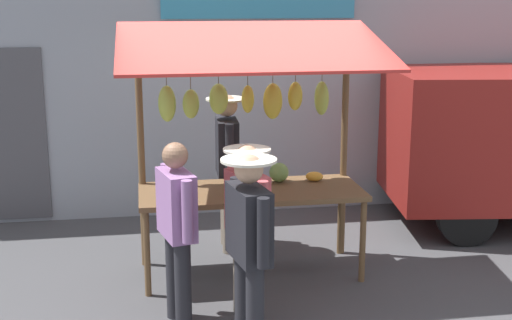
{
  "coord_description": "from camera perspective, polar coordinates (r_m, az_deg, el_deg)",
  "views": [
    {
      "loc": [
        1.04,
        6.57,
        2.76
      ],
      "look_at": [
        0.0,
        0.3,
        1.25
      ],
      "focal_mm": 49.07,
      "sensor_mm": 36.0,
      "label": 1
    }
  ],
  "objects": [
    {
      "name": "market_stall",
      "position": [
        6.82,
        -0.41,
        3.11
      ],
      "size": [
        2.5,
        1.46,
        2.5
      ],
      "color": "brown",
      "rests_on": "ground"
    },
    {
      "name": "street_backdrop",
      "position": [
        8.89,
        -3.02,
        6.49
      ],
      "size": [
        9.0,
        0.3,
        3.4
      ],
      "color": "#8C939E",
      "rests_on": "ground"
    },
    {
      "name": "vendor_with_sunhat",
      "position": [
        7.58,
        -2.37,
        0.14
      ],
      "size": [
        0.45,
        0.72,
        1.72
      ],
      "rotation": [
        0.0,
        0.0,
        1.53
      ],
      "color": "#726656",
      "rests_on": "ground"
    },
    {
      "name": "ground_plane",
      "position": [
        7.21,
        -0.39,
        -9.16
      ],
      "size": [
        40.0,
        40.0,
        0.0
      ],
      "primitive_type": "plane",
      "color": "#424244"
    },
    {
      "name": "shopper_in_striped_shirt",
      "position": [
        5.95,
        -0.73,
        -4.84
      ],
      "size": [
        0.4,
        0.65,
        1.55
      ],
      "rotation": [
        0.0,
        0.0,
        -1.27
      ],
      "color": "#726656",
      "rests_on": "ground"
    },
    {
      "name": "shopper_in_grey_tee",
      "position": [
        5.88,
        -6.47,
        -5.03
      ],
      "size": [
        0.33,
        0.67,
        1.59
      ],
      "rotation": [
        0.0,
        0.0,
        -1.33
      ],
      "color": "#232328",
      "rests_on": "ground"
    },
    {
      "name": "shopper_with_shopping_bag",
      "position": [
        5.31,
        -0.59,
        -6.54
      ],
      "size": [
        0.42,
        0.68,
        1.62
      ],
      "rotation": [
        0.0,
        0.0,
        -1.38
      ],
      "color": "#232328",
      "rests_on": "ground"
    }
  ]
}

